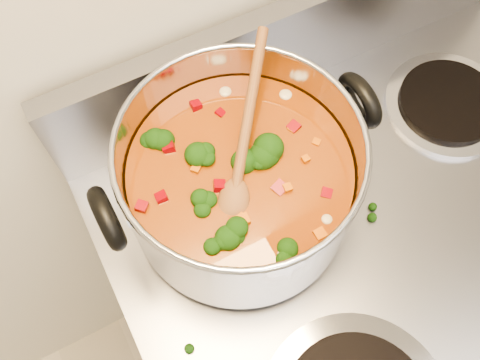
# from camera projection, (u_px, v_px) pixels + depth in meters

# --- Properties ---
(electric_range) EXTENTS (0.76, 0.69, 1.08)m
(electric_range) POSITION_uv_depth(u_px,v_px,m) (347.00, 310.00, 1.13)
(electric_range) COLOR gray
(electric_range) RESTS_ON ground
(stockpot) EXTENTS (0.35, 0.29, 0.17)m
(stockpot) POSITION_uv_depth(u_px,v_px,m) (240.00, 180.00, 0.67)
(stockpot) COLOR #ACACB5
(stockpot) RESTS_ON electric_range
(wooden_spoon) EXTENTS (0.17, 0.21, 0.09)m
(wooden_spoon) POSITION_uv_depth(u_px,v_px,m) (241.00, 157.00, 0.63)
(wooden_spoon) COLOR brown
(wooden_spoon) RESTS_ON stockpot
(cooktop_crumbs) EXTENTS (0.31, 0.36, 0.01)m
(cooktop_crumbs) POSITION_uv_depth(u_px,v_px,m) (268.00, 240.00, 0.72)
(cooktop_crumbs) COLOR black
(cooktop_crumbs) RESTS_ON electric_range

